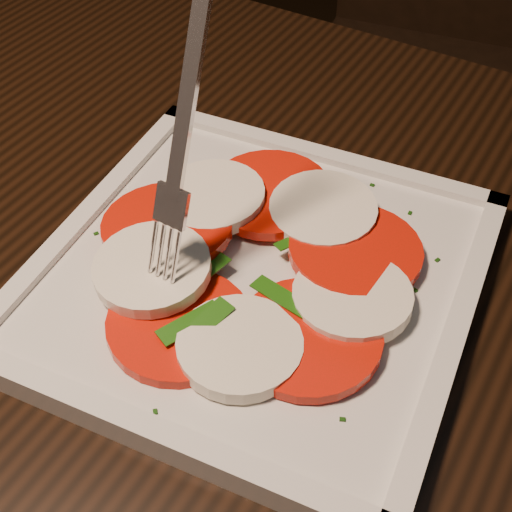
# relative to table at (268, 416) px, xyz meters

# --- Properties ---
(table) EXTENTS (1.26, 0.90, 0.75)m
(table) POSITION_rel_table_xyz_m (0.00, 0.00, 0.00)
(table) COLOR black
(table) RESTS_ON ground
(chair) EXTENTS (0.46, 0.46, 0.93)m
(chair) POSITION_rel_table_xyz_m (-0.08, 0.88, -0.12)
(chair) COLOR black
(chair) RESTS_ON ground
(plate) EXTENTS (0.30, 0.30, 0.01)m
(plate) POSITION_rel_table_xyz_m (-0.03, 0.04, 0.11)
(plate) COLOR silver
(plate) RESTS_ON table
(caprese_salad) EXTENTS (0.23, 0.25, 0.03)m
(caprese_salad) POSITION_rel_table_xyz_m (-0.03, 0.04, 0.12)
(caprese_salad) COLOR red
(caprese_salad) RESTS_ON plate
(fork) EXTENTS (0.04, 0.08, 0.19)m
(fork) POSITION_rel_table_xyz_m (-0.07, 0.03, 0.23)
(fork) COLOR white
(fork) RESTS_ON caprese_salad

